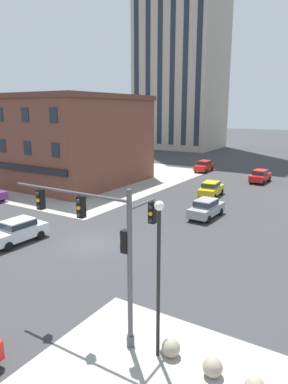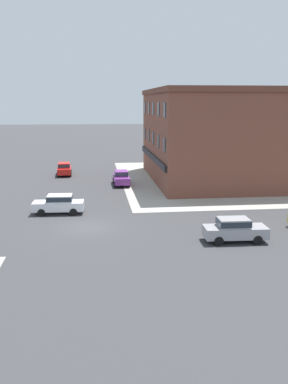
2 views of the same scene
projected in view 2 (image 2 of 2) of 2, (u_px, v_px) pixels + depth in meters
name	position (u px, v px, depth m)	size (l,w,h in m)	color
ground_plane	(87.00, 227.00, 33.76)	(320.00, 320.00, 0.00)	#38383A
sidewalk_far_corner	(245.00, 178.00, 55.48)	(32.00, 32.00, 0.02)	#A8A399
car_main_northbound_far	(235.00, 229.00, 30.23)	(2.02, 4.46, 1.68)	#99999E
car_main_southbound_near	(59.00, 203.00, 37.79)	(2.03, 4.47, 1.68)	silver
car_main_southbound_far	(121.00, 177.00, 50.90)	(4.42, 1.93, 1.68)	#7A3389
car_cross_westbound	(64.00, 168.00, 57.58)	(4.48, 2.05, 1.68)	red
storefront_block_near_corner	(219.00, 135.00, 53.58)	(21.78, 16.95, 11.22)	brown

